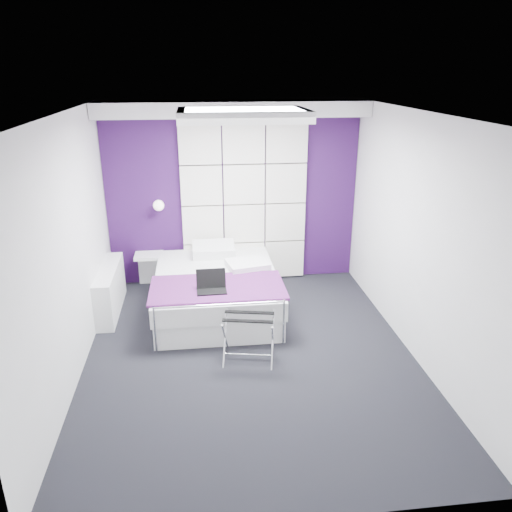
# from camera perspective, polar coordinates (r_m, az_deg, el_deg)

# --- Properties ---
(floor) EXTENTS (4.40, 4.40, 0.00)m
(floor) POSITION_cam_1_polar(r_m,az_deg,el_deg) (5.67, -0.66, -11.27)
(floor) COLOR black
(floor) RESTS_ON ground
(ceiling) EXTENTS (4.40, 4.40, 0.00)m
(ceiling) POSITION_cam_1_polar(r_m,az_deg,el_deg) (4.82, -0.79, 15.92)
(ceiling) COLOR white
(ceiling) RESTS_ON wall_back
(wall_back) EXTENTS (3.60, 0.00, 3.60)m
(wall_back) POSITION_cam_1_polar(r_m,az_deg,el_deg) (7.20, -2.62, 7.04)
(wall_back) COLOR silver
(wall_back) RESTS_ON floor
(wall_left) EXTENTS (0.00, 4.40, 4.40)m
(wall_left) POSITION_cam_1_polar(r_m,az_deg,el_deg) (5.24, -20.70, 0.35)
(wall_left) COLOR silver
(wall_left) RESTS_ON floor
(wall_right) EXTENTS (0.00, 4.40, 4.40)m
(wall_right) POSITION_cam_1_polar(r_m,az_deg,el_deg) (5.58, 18.01, 1.89)
(wall_right) COLOR silver
(wall_right) RESTS_ON floor
(accent_wall) EXTENTS (3.58, 0.02, 2.58)m
(accent_wall) POSITION_cam_1_polar(r_m,az_deg,el_deg) (7.19, -2.61, 7.02)
(accent_wall) COLOR #2F0F42
(accent_wall) RESTS_ON wall_back
(soffit) EXTENTS (3.58, 0.50, 0.20)m
(soffit) POSITION_cam_1_polar(r_m,az_deg,el_deg) (6.77, -2.62, 16.45)
(soffit) COLOR white
(soffit) RESTS_ON wall_back
(headboard) EXTENTS (1.80, 0.08, 2.30)m
(headboard) POSITION_cam_1_polar(r_m,az_deg,el_deg) (7.19, -1.37, 5.96)
(headboard) COLOR white
(headboard) RESTS_ON wall_back
(skylight) EXTENTS (1.36, 0.86, 0.12)m
(skylight) POSITION_cam_1_polar(r_m,az_deg,el_deg) (5.42, -1.49, 15.92)
(skylight) COLOR white
(skylight) RESTS_ON ceiling
(wall_lamp) EXTENTS (0.15, 0.15, 0.15)m
(wall_lamp) POSITION_cam_1_polar(r_m,az_deg,el_deg) (7.09, -11.05, 5.78)
(wall_lamp) COLOR white
(wall_lamp) RESTS_ON wall_back
(radiator) EXTENTS (0.22, 1.20, 0.60)m
(radiator) POSITION_cam_1_polar(r_m,az_deg,el_deg) (6.76, -16.34, -3.74)
(radiator) COLOR white
(radiator) RESTS_ON floor
(bed) EXTENTS (1.61, 1.94, 0.68)m
(bed) POSITION_cam_1_polar(r_m,az_deg,el_deg) (6.54, -4.56, -3.85)
(bed) COLOR white
(bed) RESTS_ON floor
(nightstand) EXTENTS (0.40, 0.31, 0.04)m
(nightstand) POSITION_cam_1_polar(r_m,az_deg,el_deg) (7.29, -12.15, 0.04)
(nightstand) COLOR white
(nightstand) RESTS_ON wall_back
(luggage_rack) EXTENTS (0.54, 0.40, 0.53)m
(luggage_rack) POSITION_cam_1_polar(r_m,az_deg,el_deg) (5.47, -0.83, -9.34)
(luggage_rack) COLOR silver
(luggage_rack) RESTS_ON floor
(laptop) EXTENTS (0.35, 0.25, 0.25)m
(laptop) POSITION_cam_1_polar(r_m,az_deg,el_deg) (5.90, -5.12, -3.36)
(laptop) COLOR black
(laptop) RESTS_ON bed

